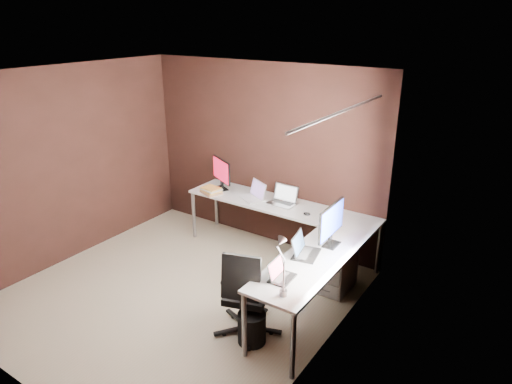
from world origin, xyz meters
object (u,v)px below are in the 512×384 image
at_px(laptop_white, 254,195).
at_px(wastebasket, 252,328).
at_px(monitor_right, 331,222).
at_px(office_chair, 246,309).
at_px(laptop_silver, 283,200).
at_px(laptop_black_big, 303,250).
at_px(book_stack, 211,190).
at_px(monitor_left, 221,172).
at_px(desk_lamp, 281,258).
at_px(laptop_black_small, 280,274).
at_px(drawer_pedestal, 333,264).

distance_m(laptop_white, wastebasket, 2.10).
relative_size(monitor_right, laptop_white, 1.35).
bearing_deg(office_chair, laptop_silver, 90.56).
xyz_separation_m(laptop_black_big, book_stack, (-1.89, 0.83, -0.01)).
bearing_deg(laptop_white, monitor_left, -158.00).
bearing_deg(monitor_right, laptop_white, 64.45).
xyz_separation_m(laptop_white, desk_lamp, (1.43, -1.69, 0.27)).
relative_size(laptop_black_big, office_chair, 0.39).
bearing_deg(monitor_right, laptop_black_small, 172.33).
distance_m(drawer_pedestal, office_chair, 1.32).
xyz_separation_m(drawer_pedestal, laptop_black_big, (-0.06, -0.68, 0.48)).
height_order(monitor_right, wastebasket, monitor_right).
distance_m(laptop_black_big, office_chair, 0.83).
xyz_separation_m(office_chair, wastebasket, (0.13, -0.09, -0.12)).
bearing_deg(wastebasket, monitor_right, 72.21).
xyz_separation_m(monitor_left, laptop_white, (0.59, -0.05, -0.20)).
bearing_deg(monitor_left, desk_lamp, -13.33).
relative_size(laptop_white, desk_lamp, 0.82).
distance_m(monitor_left, wastebasket, 2.55).
relative_size(laptop_white, laptop_black_big, 1.12).
height_order(monitor_left, laptop_black_small, monitor_left).
relative_size(laptop_silver, desk_lamp, 0.70).
relative_size(book_stack, office_chair, 0.34).
xyz_separation_m(monitor_right, office_chair, (-0.46, -0.93, -0.71)).
bearing_deg(laptop_silver, book_stack, -164.84).
bearing_deg(desk_lamp, book_stack, 156.77).
bearing_deg(laptop_silver, wastebasket, -67.17).
distance_m(laptop_silver, office_chair, 1.82).
xyz_separation_m(laptop_silver, book_stack, (-1.02, -0.25, -0.01)).
bearing_deg(laptop_white, laptop_black_big, -11.10).
bearing_deg(monitor_right, monitor_left, 69.86).
distance_m(laptop_silver, laptop_black_big, 1.38).
height_order(laptop_silver, wastebasket, laptop_silver).
distance_m(monitor_left, laptop_black_big, 2.16).
distance_m(laptop_white, desk_lamp, 2.23).
bearing_deg(office_chair, monitor_right, 45.88).
distance_m(laptop_silver, wastebasket, 1.98).
relative_size(drawer_pedestal, wastebasket, 1.85).
height_order(laptop_white, laptop_silver, laptop_silver).
bearing_deg(laptop_black_small, monitor_left, 46.88).
distance_m(laptop_black_small, office_chair, 0.61).
xyz_separation_m(laptop_black_big, office_chair, (-0.32, -0.58, -0.50)).
height_order(monitor_left, laptop_white, monitor_left).
xyz_separation_m(laptop_white, laptop_black_big, (1.28, -1.00, -0.00)).
relative_size(monitor_left, monitor_right, 0.81).
bearing_deg(laptop_silver, monitor_right, -34.28).
distance_m(drawer_pedestal, monitor_right, 0.78).
bearing_deg(book_stack, monitor_left, 86.16).
bearing_deg(monitor_left, monitor_right, 8.23).
xyz_separation_m(monitor_left, laptop_black_small, (1.91, -1.58, -0.21)).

